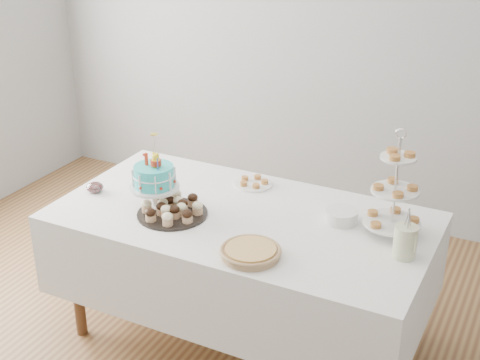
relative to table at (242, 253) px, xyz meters
The scene contains 11 objects.
walls 0.86m from the table, 90.00° to the right, with size 5.04×4.04×2.70m.
table is the anchor object (origin of this frame).
birthday_cake 0.57m from the table, 164.39° to the right, with size 0.26×0.26×0.40m.
cupcake_tray 0.44m from the table, 153.15° to the right, with size 0.36×0.36×0.08m.
pie 0.48m from the table, 57.87° to the right, with size 0.28×0.28×0.04m.
tiered_stand 0.87m from the table, 11.89° to the left, with size 0.28×0.28×0.54m.
plate_stack 0.56m from the table, 18.37° to the left, with size 0.16×0.16×0.06m.
pastry_plate 0.44m from the table, 106.77° to the left, with size 0.22×0.22×0.03m.
jam_bowl_a 0.89m from the table, behind, with size 0.09×0.09×0.06m.
jam_bowl_b 0.63m from the table, behind, with size 0.10×0.10×0.06m.
utensil_pitcher 0.90m from the table, ahead, with size 0.11×0.11×0.24m.
Camera 1 is at (1.36, -2.40, 2.35)m, focal length 50.00 mm.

